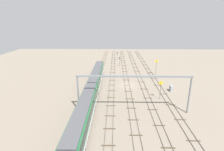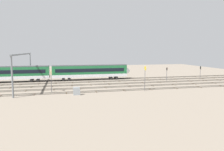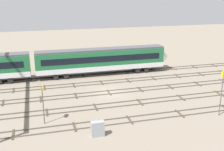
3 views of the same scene
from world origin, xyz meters
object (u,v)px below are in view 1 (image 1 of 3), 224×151
object	(u,v)px
speed_sign_mid_trackside	(156,65)
relay_cabinet	(171,88)
signal_light_trackside_approach	(120,60)
speed_sign_near_foreground	(161,87)
signal_light_trackside_departure	(117,55)
train	(84,114)
overhead_gantry	(134,84)

from	to	relation	value
speed_sign_mid_trackside	relay_cabinet	world-z (taller)	speed_sign_mid_trackside
speed_sign_mid_trackside	signal_light_trackside_approach	world-z (taller)	speed_sign_mid_trackside
speed_sign_near_foreground	speed_sign_mid_trackside	xyz separation A→B (m)	(21.62, -3.55, 0.56)
signal_light_trackside_departure	relay_cabinet	distance (m)	44.45
speed_sign_near_foreground	speed_sign_mid_trackside	distance (m)	21.92
speed_sign_mid_trackside	signal_light_trackside_approach	size ratio (longest dim) A/B	1.40
train	signal_light_trackside_departure	world-z (taller)	train
signal_light_trackside_approach	train	bearing A→B (deg)	170.45
signal_light_trackside_departure	speed_sign_near_foreground	bearing A→B (deg)	-166.83
relay_cabinet	speed_sign_mid_trackside	bearing A→B (deg)	3.76
speed_sign_near_foreground	signal_light_trackside_departure	bearing A→B (deg)	13.17
signal_light_trackside_departure	relay_cabinet	world-z (taller)	signal_light_trackside_departure
train	signal_light_trackside_departure	size ratio (longest dim) A/B	17.34
speed_sign_mid_trackside	relay_cabinet	bearing A→B (deg)	-176.24
train	overhead_gantry	size ratio (longest dim) A/B	2.98
speed_sign_mid_trackside	relay_cabinet	xyz separation A→B (m)	(-16.14, -1.06, -3.07)
train	signal_light_trackside_approach	world-z (taller)	train
overhead_gantry	relay_cabinet	distance (m)	18.88
train	speed_sign_mid_trackside	world-z (taller)	speed_sign_mid_trackside
speed_sign_mid_trackside	signal_light_trackside_departure	bearing A→B (deg)	29.79
signal_light_trackside_departure	train	bearing A→B (deg)	173.38
speed_sign_near_foreground	relay_cabinet	size ratio (longest dim) A/B	2.91
train	signal_light_trackside_approach	xyz separation A→B (m)	(47.28, -7.95, 0.13)
train	overhead_gantry	distance (m)	12.33
speed_sign_near_foreground	signal_light_trackside_departure	xyz separation A→B (m)	(47.05, 11.01, -0.53)
signal_light_trackside_approach	relay_cabinet	xyz separation A→B (m)	(-28.90, -14.63, -1.92)
overhead_gantry	signal_light_trackside_approach	distance (m)	41.95
train	speed_sign_near_foreground	xyz separation A→B (m)	(12.90, -17.97, 0.73)
train	relay_cabinet	bearing A→B (deg)	-50.85
speed_sign_near_foreground	relay_cabinet	bearing A→B (deg)	-40.06
signal_light_trackside_approach	signal_light_trackside_departure	distance (m)	12.71
train	speed_sign_mid_trackside	bearing A→B (deg)	-31.94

